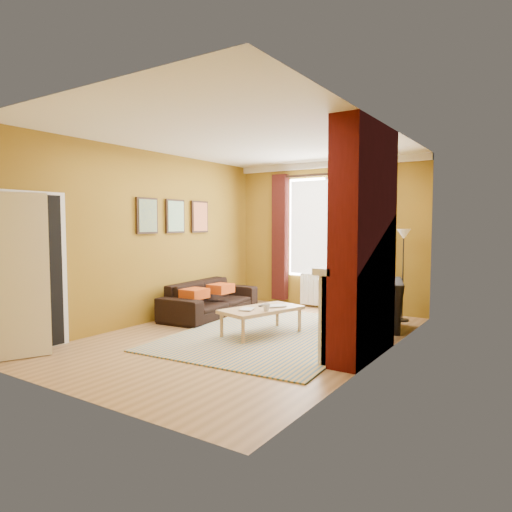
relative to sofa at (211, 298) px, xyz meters
The scene contains 12 objects.
ground 1.73m from the sofa, 33.75° to the right, with size 5.50×5.50×0.00m, color olive.
room_walls 2.42m from the sofa, 18.04° to the right, with size 3.82×5.54×2.83m.
striped_rug 1.79m from the sofa, 20.42° to the right, with size 2.72×3.61×0.02m.
sofa is the anchor object (origin of this frame).
armchair 2.65m from the sofa, 10.87° to the left, with size 1.18×1.03×0.77m, color black.
coffee_table 1.70m from the sofa, 25.43° to the right, with size 0.91×1.32×0.40m.
wicker_stool 2.40m from the sofa, 33.48° to the left, with size 0.46×0.46×0.48m.
floor_lamp 3.40m from the sofa, 25.09° to the left, with size 0.26×0.26×1.53m.
book_a 1.70m from the sofa, 36.52° to the right, with size 0.18×0.24×0.02m, color #999999.
book_b 1.65m from the sofa, 16.68° to the right, with size 0.21×0.28×0.02m, color #999999.
mug 1.95m from the sofa, 27.50° to the right, with size 0.11×0.11×0.10m, color #999999.
tv_remote 1.59m from the sofa, 22.56° to the right, with size 0.06×0.15×0.02m.
Camera 1 is at (3.63, -5.30, 1.61)m, focal length 32.00 mm.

